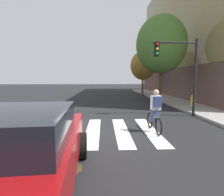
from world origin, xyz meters
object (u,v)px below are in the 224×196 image
object	(u,v)px
fire_hydrant	(192,100)
street_tree_near	(161,44)
manhole_cover	(69,169)
sedan_near	(22,153)
cyclist	(155,111)
traffic_light_near	(181,64)
street_tree_mid	(143,66)

from	to	relation	value
fire_hydrant	street_tree_near	world-z (taller)	street_tree_near
manhole_cover	sedan_near	distance (m)	1.41
cyclist	street_tree_near	xyz separation A→B (m)	(2.65, 7.92, 3.99)
sedan_near	manhole_cover	bearing A→B (deg)	57.64
cyclist	fire_hydrant	xyz separation A→B (m)	(4.40, 5.85, -0.31)
manhole_cover	fire_hydrant	bearing A→B (deg)	50.09
traffic_light_near	cyclist	bearing A→B (deg)	-127.13
manhole_cover	cyclist	distance (m)	4.06
cyclist	fire_hydrant	distance (m)	7.33
traffic_light_near	fire_hydrant	size ratio (longest dim) A/B	5.38
manhole_cover	cyclist	size ratio (longest dim) A/B	0.37
cyclist	street_tree_near	size ratio (longest dim) A/B	0.24
traffic_light_near	street_tree_mid	size ratio (longest dim) A/B	0.77
manhole_cover	sedan_near	world-z (taller)	sedan_near
sedan_near	fire_hydrant	world-z (taller)	sedan_near
traffic_light_near	sedan_near	bearing A→B (deg)	-130.30
manhole_cover	street_tree_mid	bearing A→B (deg)	72.83
sedan_near	fire_hydrant	distance (m)	12.40
street_tree_near	traffic_light_near	bearing A→B (deg)	-95.72
manhole_cover	street_tree_near	bearing A→B (deg)	62.90
manhole_cover	traffic_light_near	xyz separation A→B (m)	(4.97, 5.62, 2.86)
traffic_light_near	street_tree_mid	xyz separation A→B (m)	(0.72, 12.79, 0.82)
street_tree_near	cyclist	bearing A→B (deg)	-108.50
street_tree_mid	sedan_near	bearing A→B (deg)	-108.02
manhole_cover	fire_hydrant	distance (m)	11.28
cyclist	street_tree_near	distance (m)	9.25
sedan_near	fire_hydrant	xyz separation A→B (m)	(7.84, 9.61, -0.29)
cyclist	traffic_light_near	xyz separation A→B (m)	(2.14, 2.83, 2.02)
traffic_light_near	street_tree_near	size ratio (longest dim) A/B	0.59
fire_hydrant	street_tree_mid	bearing A→B (deg)	98.94
fire_hydrant	traffic_light_near	bearing A→B (deg)	-126.75
cyclist	sedan_near	bearing A→B (deg)	-132.50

